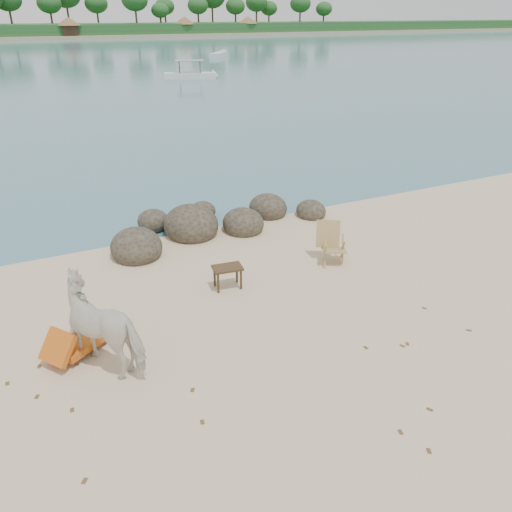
{
  "coord_description": "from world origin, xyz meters",
  "views": [
    {
      "loc": [
        -3.64,
        -6.38,
        5.57
      ],
      "look_at": [
        0.47,
        2.0,
        1.0
      ],
      "focal_mm": 35.0,
      "sensor_mm": 36.0,
      "label": 1
    }
  ],
  "objects_px": {
    "side_table": "(228,279)",
    "boulders": "(207,225)",
    "deck_chair": "(334,245)",
    "lounge_chair": "(90,333)",
    "cow": "(107,324)"
  },
  "relations": [
    {
      "from": "side_table",
      "to": "boulders",
      "type": "bearing_deg",
      "value": 84.36
    },
    {
      "from": "boulders",
      "to": "deck_chair",
      "type": "distance_m",
      "value": 3.81
    },
    {
      "from": "side_table",
      "to": "lounge_chair",
      "type": "height_order",
      "value": "lounge_chair"
    },
    {
      "from": "cow",
      "to": "lounge_chair",
      "type": "height_order",
      "value": "cow"
    },
    {
      "from": "side_table",
      "to": "lounge_chair",
      "type": "xyz_separation_m",
      "value": [
        -3.1,
        -0.82,
        0.01
      ]
    },
    {
      "from": "cow",
      "to": "lounge_chair",
      "type": "relative_size",
      "value": 1.04
    },
    {
      "from": "boulders",
      "to": "side_table",
      "type": "height_order",
      "value": "boulders"
    },
    {
      "from": "side_table",
      "to": "lounge_chair",
      "type": "distance_m",
      "value": 3.21
    },
    {
      "from": "cow",
      "to": "boulders",
      "type": "bearing_deg",
      "value": -164.49
    },
    {
      "from": "side_table",
      "to": "deck_chair",
      "type": "bearing_deg",
      "value": 7.41
    },
    {
      "from": "cow",
      "to": "side_table",
      "type": "relative_size",
      "value": 2.89
    },
    {
      "from": "lounge_chair",
      "to": "side_table",
      "type": "bearing_deg",
      "value": -19.57
    },
    {
      "from": "side_table",
      "to": "cow",
      "type": "bearing_deg",
      "value": -145.25
    },
    {
      "from": "lounge_chair",
      "to": "deck_chair",
      "type": "distance_m",
      "value": 5.98
    },
    {
      "from": "cow",
      "to": "side_table",
      "type": "distance_m",
      "value": 3.27
    }
  ]
}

